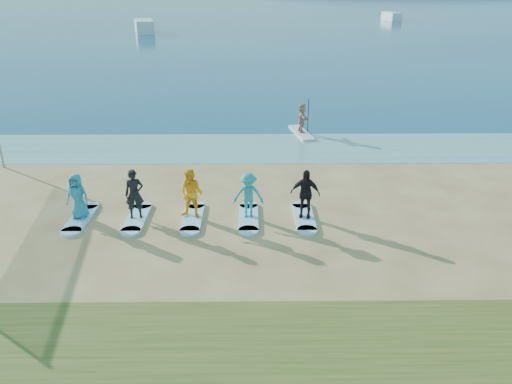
{
  "coord_description": "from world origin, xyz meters",
  "views": [
    {
      "loc": [
        0.44,
        -14.26,
        7.98
      ],
      "look_at": [
        0.61,
        2.0,
        1.1
      ],
      "focal_mm": 35.0,
      "sensor_mm": 36.0,
      "label": 1
    }
  ],
  "objects_px": {
    "boat_offshore_b": "(391,20)",
    "student_0": "(77,196)",
    "paddleboarder": "(302,118)",
    "boat_offshore_a": "(145,33)",
    "surfboard_0": "(81,218)",
    "student_2": "(191,194)",
    "surfboard_1": "(137,218)",
    "student_1": "(134,194)",
    "student_4": "(305,194)",
    "surfboard_2": "(193,218)",
    "surfboard_3": "(249,218)",
    "surfboard_4": "(304,217)",
    "student_3": "(248,195)",
    "paddleboard": "(301,133)"
  },
  "relations": [
    {
      "from": "student_0",
      "to": "student_3",
      "type": "relative_size",
      "value": 0.99
    },
    {
      "from": "surfboard_0",
      "to": "surfboard_3",
      "type": "relative_size",
      "value": 1.0
    },
    {
      "from": "boat_offshore_a",
      "to": "student_3",
      "type": "relative_size",
      "value": 4.97
    },
    {
      "from": "paddleboard",
      "to": "surfboard_1",
      "type": "relative_size",
      "value": 1.36
    },
    {
      "from": "boat_offshore_a",
      "to": "student_1",
      "type": "distance_m",
      "value": 72.8
    },
    {
      "from": "boat_offshore_b",
      "to": "student_3",
      "type": "xyz_separation_m",
      "value": [
        -31.4,
        -100.21,
        0.93
      ]
    },
    {
      "from": "paddleboarder",
      "to": "boat_offshore_b",
      "type": "height_order",
      "value": "paddleboarder"
    },
    {
      "from": "paddleboard",
      "to": "surfboard_1",
      "type": "distance_m",
      "value": 13.03
    },
    {
      "from": "student_4",
      "to": "surfboard_1",
      "type": "bearing_deg",
      "value": -169.28
    },
    {
      "from": "surfboard_0",
      "to": "boat_offshore_b",
      "type": "bearing_deg",
      "value": 69.49
    },
    {
      "from": "student_0",
      "to": "paddleboarder",
      "type": "bearing_deg",
      "value": 59.1
    },
    {
      "from": "student_0",
      "to": "student_3",
      "type": "bearing_deg",
      "value": 8.64
    },
    {
      "from": "student_0",
      "to": "student_4",
      "type": "bearing_deg",
      "value": 8.64
    },
    {
      "from": "boat_offshore_b",
      "to": "surfboard_1",
      "type": "relative_size",
      "value": 3.06
    },
    {
      "from": "surfboard_1",
      "to": "boat_offshore_b",
      "type": "bearing_deg",
      "value": 70.51
    },
    {
      "from": "surfboard_0",
      "to": "surfboard_4",
      "type": "relative_size",
      "value": 1.0
    },
    {
      "from": "surfboard_0",
      "to": "surfboard_3",
      "type": "distance_m",
      "value": 6.1
    },
    {
      "from": "surfboard_4",
      "to": "surfboard_2",
      "type": "bearing_deg",
      "value": 180.0
    },
    {
      "from": "student_2",
      "to": "surfboard_4",
      "type": "relative_size",
      "value": 0.82
    },
    {
      "from": "surfboard_0",
      "to": "student_2",
      "type": "distance_m",
      "value": 4.17
    },
    {
      "from": "student_2",
      "to": "surfboard_3",
      "type": "xyz_separation_m",
      "value": [
        2.03,
        0.0,
        -0.95
      ]
    },
    {
      "from": "surfboard_0",
      "to": "student_3",
      "type": "bearing_deg",
      "value": 0.0
    },
    {
      "from": "surfboard_1",
      "to": "surfboard_4",
      "type": "relative_size",
      "value": 1.0
    },
    {
      "from": "surfboard_3",
      "to": "student_4",
      "type": "height_order",
      "value": "student_4"
    },
    {
      "from": "surfboard_0",
      "to": "surfboard_1",
      "type": "bearing_deg",
      "value": 0.0
    },
    {
      "from": "student_0",
      "to": "student_4",
      "type": "distance_m",
      "value": 8.13
    },
    {
      "from": "boat_offshore_a",
      "to": "surfboard_2",
      "type": "relative_size",
      "value": 3.8
    },
    {
      "from": "surfboard_2",
      "to": "boat_offshore_b",
      "type": "bearing_deg",
      "value": 71.55
    },
    {
      "from": "surfboard_1",
      "to": "paddleboard",
      "type": "bearing_deg",
      "value": 57.37
    },
    {
      "from": "surfboard_3",
      "to": "student_0",
      "type": "bearing_deg",
      "value": 180.0
    },
    {
      "from": "surfboard_2",
      "to": "surfboard_4",
      "type": "height_order",
      "value": "same"
    },
    {
      "from": "boat_offshore_a",
      "to": "boat_offshore_b",
      "type": "bearing_deg",
      "value": 15.81
    },
    {
      "from": "student_1",
      "to": "student_2",
      "type": "bearing_deg",
      "value": -10.7
    },
    {
      "from": "boat_offshore_b",
      "to": "surfboard_3",
      "type": "relative_size",
      "value": 3.06
    },
    {
      "from": "paddleboarder",
      "to": "boat_offshore_a",
      "type": "distance_m",
      "value": 63.97
    },
    {
      "from": "student_1",
      "to": "student_4",
      "type": "bearing_deg",
      "value": -10.7
    },
    {
      "from": "surfboard_4",
      "to": "student_2",
      "type": "bearing_deg",
      "value": 180.0
    },
    {
      "from": "surfboard_3",
      "to": "boat_offshore_b",
      "type": "bearing_deg",
      "value": 72.6
    },
    {
      "from": "boat_offshore_a",
      "to": "student_3",
      "type": "distance_m",
      "value": 73.67
    },
    {
      "from": "boat_offshore_b",
      "to": "student_4",
      "type": "height_order",
      "value": "student_4"
    },
    {
      "from": "student_1",
      "to": "student_2",
      "type": "relative_size",
      "value": 1.0
    },
    {
      "from": "student_4",
      "to": "student_2",
      "type": "bearing_deg",
      "value": -169.28
    },
    {
      "from": "boat_offshore_b",
      "to": "student_0",
      "type": "height_order",
      "value": "student_0"
    },
    {
      "from": "student_2",
      "to": "student_3",
      "type": "distance_m",
      "value": 2.03
    },
    {
      "from": "paddleboarder",
      "to": "surfboard_3",
      "type": "distance_m",
      "value": 11.4
    },
    {
      "from": "student_1",
      "to": "student_4",
      "type": "height_order",
      "value": "student_1"
    },
    {
      "from": "student_4",
      "to": "surfboard_2",
      "type": "bearing_deg",
      "value": -169.28
    },
    {
      "from": "boat_offshore_a",
      "to": "surfboard_3",
      "type": "height_order",
      "value": "boat_offshore_a"
    },
    {
      "from": "surfboard_3",
      "to": "student_3",
      "type": "distance_m",
      "value": 0.89
    },
    {
      "from": "surfboard_2",
      "to": "student_4",
      "type": "relative_size",
      "value": 1.23
    }
  ]
}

